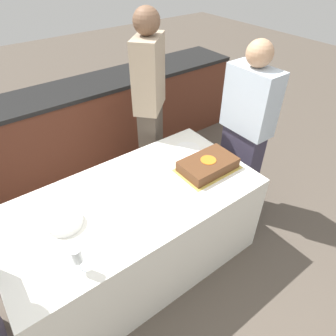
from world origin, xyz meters
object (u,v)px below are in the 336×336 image
Objects in this scene: person_cutting_cake at (150,111)px; person_seated_right at (245,135)px; wine_glass at (77,257)px; cake at (208,165)px; plate_stack at (65,222)px.

person_cutting_cake is 1.10× the size of person_seated_right.
wine_glass is 0.10× the size of person_cutting_cake.
cake is 2.57× the size of wine_glass.
wine_glass reaches higher than plate_stack.
cake is 0.29× the size of person_seated_right.
person_cutting_cake is 0.84m from person_seated_right.
plate_stack is at bearing 173.52° from cake.
cake is at bearing -79.83° from person_seated_right.
wine_glass is at bearing -168.09° from cake.
cake is 0.51m from person_seated_right.
cake reaches higher than plate_stack.
person_seated_right is (0.50, 0.09, 0.03)m from cake.
cake is 0.78m from person_cutting_cake.
wine_glass is at bearing -98.60° from plate_stack.
wine_glass is (-1.13, -0.24, 0.08)m from cake.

